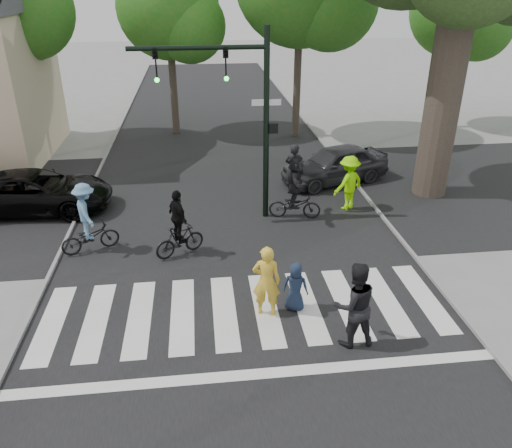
{
  "coord_description": "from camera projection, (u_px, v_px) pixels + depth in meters",
  "views": [
    {
      "loc": [
        -0.91,
        -8.81,
        7.15
      ],
      "look_at": [
        0.5,
        3.0,
        1.3
      ],
      "focal_mm": 35.0,
      "sensor_mm": 36.0,
      "label": 1
    }
  ],
  "objects": [
    {
      "name": "bystander_hivis",
      "position": [
        349.0,
        183.0,
        16.9
      ],
      "size": [
        1.41,
        1.21,
        1.89
      ],
      "primitive_type": "imported",
      "rotation": [
        0.0,
        0.0,
        3.66
      ],
      "color": "#8EFF02",
      "rests_on": "ground"
    },
    {
      "name": "cyclist_left",
      "position": [
        88.0,
        223.0,
        14.23
      ],
      "size": [
        1.74,
        1.22,
        2.09
      ],
      "color": "black",
      "rests_on": "ground"
    },
    {
      "name": "road_cross",
      "position": [
        226.0,
        197.0,
        18.23
      ],
      "size": [
        70.0,
        10.0,
        0.01
      ],
      "primitive_type": "cube",
      "color": "black",
      "rests_on": "ground"
    },
    {
      "name": "curb_right",
      "position": [
        389.0,
        224.0,
        16.07
      ],
      "size": [
        0.1,
        70.0,
        0.1
      ],
      "primitive_type": "cube",
      "color": "gray",
      "rests_on": "ground"
    },
    {
      "name": "bg_tree_4",
      "position": [
        463.0,
        14.0,
        24.28
      ],
      "size": [
        4.83,
        4.6,
        8.15
      ],
      "color": "brown",
      "rests_on": "ground"
    },
    {
      "name": "pedestrian_woman",
      "position": [
        266.0,
        281.0,
        11.49
      ],
      "size": [
        0.73,
        0.55,
        1.79
      ],
      "primitive_type": "imported",
      "rotation": [
        0.0,
        0.0,
        2.94
      ],
      "color": "yellow",
      "rests_on": "ground"
    },
    {
      "name": "car_suv",
      "position": [
        36.0,
        192.0,
        16.85
      ],
      "size": [
        5.1,
        2.59,
        1.38
      ],
      "primitive_type": "imported",
      "rotation": [
        0.0,
        0.0,
        1.51
      ],
      "color": "black",
      "rests_on": "ground"
    },
    {
      "name": "cyclist_mid",
      "position": [
        179.0,
        229.0,
        14.06
      ],
      "size": [
        1.53,
        1.11,
        1.98
      ],
      "color": "black",
      "rests_on": "ground"
    },
    {
      "name": "traffic_signal",
      "position": [
        239.0,
        100.0,
        14.94
      ],
      "size": [
        4.45,
        0.29,
        6.0
      ],
      "color": "black",
      "rests_on": "ground"
    },
    {
      "name": "road_stem",
      "position": [
        233.0,
        234.0,
        15.56
      ],
      "size": [
        10.0,
        70.0,
        0.01
      ],
      "primitive_type": "cube",
      "color": "black",
      "rests_on": "ground"
    },
    {
      "name": "bystander_dark",
      "position": [
        294.0,
        169.0,
        18.08
      ],
      "size": [
        0.83,
        0.73,
        1.9
      ],
      "primitive_type": "imported",
      "rotation": [
        0.0,
        0.0,
        2.64
      ],
      "color": "black",
      "rests_on": "ground"
    },
    {
      "name": "bg_tree_2",
      "position": [
        173.0,
        12.0,
        23.17
      ],
      "size": [
        5.04,
        4.8,
        8.4
      ],
      "color": "brown",
      "rests_on": "ground"
    },
    {
      "name": "ground",
      "position": [
        250.0,
        336.0,
        11.1
      ],
      "size": [
        120.0,
        120.0,
        0.0
      ],
      "primitive_type": "plane",
      "color": "gray",
      "rests_on": "ground"
    },
    {
      "name": "cyclist_right",
      "position": [
        295.0,
        191.0,
        16.22
      ],
      "size": [
        1.78,
        1.65,
        2.15
      ],
      "color": "black",
      "rests_on": "ground"
    },
    {
      "name": "pedestrian_adult",
      "position": [
        354.0,
        305.0,
        10.49
      ],
      "size": [
        1.02,
        0.83,
        1.98
      ],
      "primitive_type": "imported",
      "rotation": [
        0.0,
        0.0,
        3.23
      ],
      "color": "black",
      "rests_on": "ground"
    },
    {
      "name": "curb_left",
      "position": [
        65.0,
        242.0,
        15.0
      ],
      "size": [
        0.1,
        70.0,
        0.1
      ],
      "primitive_type": "cube",
      "color": "gray",
      "rests_on": "ground"
    },
    {
      "name": "crosswalk",
      "position": [
        247.0,
        318.0,
        11.69
      ],
      "size": [
        10.0,
        3.85,
        0.01
      ],
      "color": "silver",
      "rests_on": "ground"
    },
    {
      "name": "car_grey",
      "position": [
        335.0,
        164.0,
        19.27
      ],
      "size": [
        4.56,
        2.97,
        1.44
      ],
      "primitive_type": "imported",
      "rotation": [
        0.0,
        0.0,
        -1.24
      ],
      "color": "#313035",
      "rests_on": "ground"
    },
    {
      "name": "pedestrian_child",
      "position": [
        295.0,
        287.0,
        11.77
      ],
      "size": [
        0.71,
        0.6,
        1.25
      ],
      "primitive_type": "imported",
      "rotation": [
        0.0,
        0.0,
        2.76
      ],
      "color": "#19263F",
      "rests_on": "ground"
    }
  ]
}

